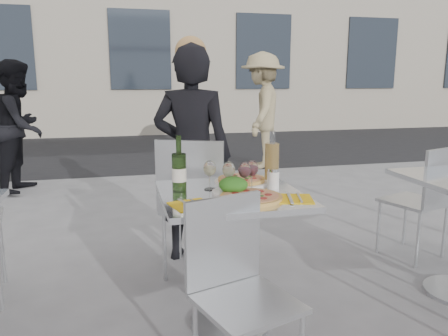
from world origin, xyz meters
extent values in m
plane|color=slate|center=(0.00, 0.00, 0.00)|extent=(80.00, 80.00, 0.00)
cube|color=black|center=(0.00, 6.50, 0.00)|extent=(24.00, 5.00, 0.00)
cylinder|color=#B7BABF|center=(0.00, 0.00, 0.01)|extent=(0.44, 0.44, 0.02)
cylinder|color=#B7BABF|center=(0.00, 0.00, 0.37)|extent=(0.07, 0.07, 0.72)
cube|color=silver|center=(0.00, 0.00, 0.73)|extent=(0.72, 0.72, 0.03)
cylinder|color=silver|center=(0.20, 0.82, 0.23)|extent=(0.02, 0.02, 0.47)
cylinder|color=silver|center=(-0.15, 0.96, 0.23)|extent=(0.02, 0.02, 0.47)
cylinder|color=silver|center=(0.05, 0.48, 0.23)|extent=(0.02, 0.02, 0.47)
cylinder|color=silver|center=(-0.29, 0.62, 0.23)|extent=(0.02, 0.02, 0.47)
cube|color=silver|center=(-0.05, 0.72, 0.48)|extent=(0.57, 0.57, 0.03)
cube|color=silver|center=(-0.13, 0.52, 0.72)|extent=(0.41, 0.19, 0.47)
cylinder|color=silver|center=(0.04, -0.33, 0.20)|extent=(0.02, 0.02, 0.40)
cube|color=silver|center=(-0.06, -0.53, 0.41)|extent=(0.48, 0.48, 0.02)
cube|color=silver|center=(-0.12, -0.35, 0.63)|extent=(0.36, 0.14, 0.40)
cylinder|color=silver|center=(-1.33, 0.84, 0.24)|extent=(0.03, 0.03, 0.49)
cylinder|color=silver|center=(1.68, 0.83, 0.21)|extent=(0.02, 0.02, 0.42)
cylinder|color=silver|center=(1.36, 0.72, 0.21)|extent=(0.02, 0.02, 0.42)
cylinder|color=silver|center=(1.79, 0.52, 0.21)|extent=(0.02, 0.02, 0.42)
cylinder|color=silver|center=(1.47, 0.40, 0.21)|extent=(0.02, 0.02, 0.42)
cube|color=silver|center=(1.57, 0.62, 0.43)|extent=(0.50, 0.50, 0.02)
cube|color=silver|center=(1.64, 0.43, 0.65)|extent=(0.37, 0.15, 0.42)
imported|color=black|center=(-0.04, 0.95, 0.78)|extent=(0.67, 0.57, 1.57)
imported|color=black|center=(-1.70, 3.49, 0.78)|extent=(0.73, 0.86, 1.55)
imported|color=tan|center=(1.55, 4.16, 0.86)|extent=(1.05, 1.28, 1.73)
cylinder|color=#E8B75A|center=(0.07, -0.15, 0.76)|extent=(0.31, 0.31, 0.02)
cylinder|color=beige|center=(0.07, -0.15, 0.77)|extent=(0.27, 0.27, 0.00)
cylinder|color=white|center=(0.11, 0.19, 0.76)|extent=(0.30, 0.30, 0.01)
cylinder|color=#E8B75A|center=(0.11, 0.19, 0.77)|extent=(0.26, 0.26, 0.02)
cylinder|color=beige|center=(0.11, 0.19, 0.78)|extent=(0.23, 0.23, 0.00)
cylinder|color=white|center=(0.01, -0.02, 0.76)|extent=(0.22, 0.22, 0.01)
ellipsoid|color=#186118|center=(0.01, -0.02, 0.80)|extent=(0.15, 0.15, 0.08)
sphere|color=#B21914|center=(0.05, 0.00, 0.81)|extent=(0.03, 0.03, 0.03)
cylinder|color=#2F501E|center=(-0.26, 0.08, 0.85)|extent=(0.07, 0.07, 0.20)
cone|color=#2F501E|center=(-0.26, 0.08, 0.95)|extent=(0.07, 0.07, 0.03)
cylinder|color=#2F501E|center=(-0.26, 0.08, 0.99)|extent=(0.03, 0.03, 0.10)
cylinder|color=silver|center=(-0.26, 0.08, 0.84)|extent=(0.07, 0.07, 0.07)
cylinder|color=tan|center=(0.29, 0.19, 0.86)|extent=(0.08, 0.08, 0.22)
cylinder|color=white|center=(0.29, 0.19, 1.00)|extent=(0.03, 0.03, 0.08)
cylinder|color=white|center=(0.25, 0.04, 0.80)|extent=(0.06, 0.06, 0.09)
cylinder|color=silver|center=(0.25, 0.04, 0.85)|extent=(0.06, 0.06, 0.02)
cylinder|color=white|center=(-0.09, 0.09, 0.75)|extent=(0.06, 0.06, 0.00)
cylinder|color=white|center=(-0.09, 0.09, 0.80)|extent=(0.01, 0.01, 0.09)
ellipsoid|color=white|center=(-0.09, 0.09, 0.86)|extent=(0.07, 0.07, 0.08)
ellipsoid|color=beige|center=(-0.09, 0.09, 0.85)|extent=(0.05, 0.05, 0.05)
cylinder|color=white|center=(0.00, 0.03, 0.75)|extent=(0.06, 0.06, 0.00)
cylinder|color=white|center=(0.00, 0.03, 0.80)|extent=(0.01, 0.01, 0.09)
ellipsoid|color=white|center=(0.00, 0.03, 0.86)|extent=(0.07, 0.07, 0.08)
ellipsoid|color=beige|center=(0.00, 0.03, 0.85)|extent=(0.05, 0.05, 0.05)
cylinder|color=white|center=(0.08, 0.01, 0.75)|extent=(0.06, 0.06, 0.00)
cylinder|color=white|center=(0.08, 0.01, 0.80)|extent=(0.01, 0.01, 0.09)
ellipsoid|color=white|center=(0.08, 0.01, 0.86)|extent=(0.07, 0.07, 0.08)
ellipsoid|color=#4C0A14|center=(0.08, 0.01, 0.85)|extent=(0.05, 0.05, 0.05)
cylinder|color=white|center=(0.13, 0.04, 0.75)|extent=(0.06, 0.06, 0.00)
cylinder|color=white|center=(0.13, 0.04, 0.80)|extent=(0.01, 0.01, 0.09)
ellipsoid|color=white|center=(0.13, 0.04, 0.86)|extent=(0.07, 0.07, 0.08)
ellipsoid|color=#4C0A14|center=(0.13, 0.04, 0.85)|extent=(0.05, 0.05, 0.05)
cube|color=yellow|center=(-0.24, -0.18, 0.75)|extent=(0.22, 0.22, 0.00)
cube|color=#B7BABF|center=(-0.26, -0.18, 0.76)|extent=(0.06, 0.20, 0.00)
cube|color=#B7BABF|center=(-0.21, -0.18, 0.76)|extent=(0.06, 0.18, 0.00)
cube|color=yellow|center=(0.27, -0.19, 0.75)|extent=(0.22, 0.22, 0.00)
cube|color=#B7BABF|center=(0.25, -0.19, 0.76)|extent=(0.07, 0.20, 0.00)
cube|color=#B7BABF|center=(0.30, -0.19, 0.76)|extent=(0.06, 0.18, 0.00)
camera|label=1|loc=(-0.54, -2.12, 1.32)|focal=35.00mm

